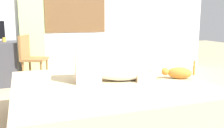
{
  "coord_description": "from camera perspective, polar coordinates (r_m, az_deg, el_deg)",
  "views": [
    {
      "loc": [
        -0.81,
        -2.51,
        1.15
      ],
      "look_at": [
        0.15,
        0.15,
        0.63
      ],
      "focal_mm": 41.18,
      "sensor_mm": 36.0,
      "label": 1
    }
  ],
  "objects": [
    {
      "name": "cat",
      "position": [
        2.91,
        14.42,
        -1.89
      ],
      "size": [
        0.32,
        0.24,
        0.21
      ],
      "color": "#C67A2D",
      "rests_on": "bed"
    },
    {
      "name": "bed",
      "position": [
        2.77,
        -0.55,
        -8.9
      ],
      "size": [
        2.0,
        1.8,
        0.48
      ],
      "color": "brown",
      "rests_on": "ground"
    },
    {
      "name": "back_wall_with_window",
      "position": [
        5.17,
        -11.03,
        13.51
      ],
      "size": [
        6.4,
        0.14,
        2.9
      ],
      "color": "silver",
      "rests_on": "ground"
    },
    {
      "name": "ground_plane",
      "position": [
        2.88,
        -1.86,
        -13.21
      ],
      "size": [
        16.0,
        16.0,
        0.0
      ],
      "primitive_type": "plane",
      "color": "tan"
    },
    {
      "name": "cup",
      "position": [
        4.72,
        -22.82,
        5.02
      ],
      "size": [
        0.06,
        0.06,
        0.08
      ],
      "primitive_type": "cylinder",
      "color": "gold",
      "rests_on": "desk"
    },
    {
      "name": "chair_by_desk",
      "position": [
        4.49,
        -17.61,
        1.64
      ],
      "size": [
        0.5,
        0.5,
        0.86
      ],
      "color": "brown",
      "rests_on": "ground"
    },
    {
      "name": "person_lying",
      "position": [
        2.72,
        0.57,
        -1.39
      ],
      "size": [
        0.94,
        0.39,
        0.34
      ],
      "color": "silver",
      "rests_on": "bed"
    },
    {
      "name": "curtain_left",
      "position": [
        4.98,
        -17.51,
        10.48
      ],
      "size": [
        0.44,
        0.06,
        2.4
      ],
      "primitive_type": "cube",
      "color": "#ADCC75",
      "rests_on": "ground"
    }
  ]
}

